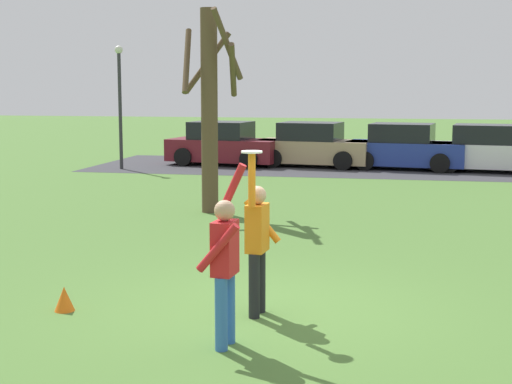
{
  "coord_description": "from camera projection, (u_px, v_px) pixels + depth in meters",
  "views": [
    {
      "loc": [
        1.7,
        -9.35,
        2.87
      ],
      "look_at": [
        -0.2,
        -0.02,
        1.54
      ],
      "focal_mm": 53.22,
      "sensor_mm": 36.0,
      "label": 1
    }
  ],
  "objects": [
    {
      "name": "lamppost_by_lot",
      "position": [
        120.0,
        95.0,
        26.22
      ],
      "size": [
        0.28,
        0.28,
        4.26
      ],
      "color": "#2D2D33",
      "rests_on": "ground_plane"
    },
    {
      "name": "parked_car_blue",
      "position": [
        405.0,
        148.0,
        26.49
      ],
      "size": [
        4.31,
        2.47,
        1.59
      ],
      "rotation": [
        0.0,
        0.0,
        -0.14
      ],
      "color": "#233893",
      "rests_on": "ground_plane"
    },
    {
      "name": "parked_car_maroon",
      "position": [
        224.0,
        145.0,
        27.9
      ],
      "size": [
        4.31,
        2.47,
        1.59
      ],
      "rotation": [
        0.0,
        0.0,
        -0.14
      ],
      "color": "maroon",
      "rests_on": "ground_plane"
    },
    {
      "name": "bare_tree_tall",
      "position": [
        210.0,
        104.0,
        17.15
      ],
      "size": [
        1.46,
        1.46,
        4.61
      ],
      "color": "brown",
      "rests_on": "ground_plane"
    },
    {
      "name": "parked_car_tan",
      "position": [
        313.0,
        146.0,
        27.35
      ],
      "size": [
        4.31,
        2.47,
        1.59
      ],
      "rotation": [
        0.0,
        0.0,
        -0.14
      ],
      "color": "tan",
      "rests_on": "ground_plane"
    },
    {
      "name": "parking_strip",
      "position": [
        353.0,
        168.0,
        26.95
      ],
      "size": [
        18.6,
        6.4,
        0.01
      ],
      "primitive_type": "cube",
      "color": "#38383D",
      "rests_on": "ground_plane"
    },
    {
      "name": "parked_car_white",
      "position": [
        489.0,
        150.0,
        25.7
      ],
      "size": [
        4.31,
        2.47,
        1.59
      ],
      "rotation": [
        0.0,
        0.0,
        -0.14
      ],
      "color": "white",
      "rests_on": "ground_plane"
    },
    {
      "name": "frisbee_disc",
      "position": [
        252.0,
        152.0,
        9.11
      ],
      "size": [
        0.26,
        0.26,
        0.02
      ],
      "primitive_type": "cylinder",
      "color": "white",
      "rests_on": "person_catcher"
    },
    {
      "name": "field_cone_orange",
      "position": [
        64.0,
        299.0,
        9.76
      ],
      "size": [
        0.26,
        0.26,
        0.32
      ],
      "primitive_type": "cone",
      "color": "orange",
      "rests_on": "ground_plane"
    },
    {
      "name": "person_defender",
      "position": [
        225.0,
        260.0,
        8.31
      ],
      "size": [
        0.49,
        0.57,
        2.04
      ],
      "rotation": [
        0.0,
        0.0,
        1.48
      ],
      "color": "#3366B7",
      "rests_on": "ground_plane"
    },
    {
      "name": "ground_plane",
      "position": [
        271.0,
        310.0,
        9.8
      ],
      "size": [
        120.0,
        120.0,
        0.0
      ],
      "primitive_type": "plane",
      "color": "#4C7533"
    },
    {
      "name": "person_catcher",
      "position": [
        257.0,
        239.0,
        9.48
      ],
      "size": [
        0.49,
        0.56,
        2.08
      ],
      "rotation": [
        0.0,
        0.0,
        -1.66
      ],
      "color": "black",
      "rests_on": "ground_plane"
    }
  ]
}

